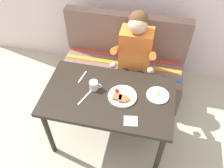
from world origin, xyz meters
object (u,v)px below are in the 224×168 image
(fork, at_px, (82,77))
(table, at_px, (109,101))
(couch, at_px, (123,69))
(napkin, at_px, (131,121))
(knife, at_px, (85,97))
(person, at_px, (135,55))
(plate_eggs, at_px, (158,95))
(coffee_mug, at_px, (94,85))
(plate_breakfast, at_px, (122,96))

(fork, bearing_deg, table, -19.01)
(couch, relative_size, napkin, 12.53)
(knife, bearing_deg, couch, 97.18)
(couch, bearing_deg, person, -49.65)
(fork, bearing_deg, plate_eggs, 4.17)
(table, relative_size, knife, 6.00)
(knife, bearing_deg, table, 40.45)
(coffee_mug, height_order, knife, coffee_mug)
(table, height_order, plate_eggs, plate_eggs)
(person, bearing_deg, fork, -136.87)
(table, xyz_separation_m, plate_eggs, (0.44, 0.09, 0.09))
(coffee_mug, bearing_deg, person, 61.24)
(table, height_order, coffee_mug, coffee_mug)
(person, xyz_separation_m, plate_breakfast, (-0.02, -0.59, 0.00))
(napkin, bearing_deg, knife, 159.71)
(plate_breakfast, bearing_deg, table, -179.06)
(couch, bearing_deg, plate_breakfast, -80.71)
(plate_eggs, xyz_separation_m, knife, (-0.64, -0.16, -0.01))
(plate_eggs, bearing_deg, table, -168.62)
(couch, height_order, coffee_mug, couch)
(couch, xyz_separation_m, napkin, (0.24, -1.00, 0.40))
(plate_breakfast, relative_size, plate_eggs, 1.28)
(plate_breakfast, height_order, napkin, plate_breakfast)
(couch, distance_m, fork, 0.78)
(plate_eggs, relative_size, coffee_mug, 1.74)
(person, height_order, fork, person)
(table, relative_size, couch, 0.83)
(plate_breakfast, bearing_deg, napkin, -63.43)
(plate_eggs, height_order, knife, plate_eggs)
(table, relative_size, person, 0.99)
(napkin, distance_m, knife, 0.48)
(knife, bearing_deg, coffee_mug, 86.73)
(person, height_order, plate_breakfast, person)
(coffee_mug, bearing_deg, napkin, -36.19)
(person, bearing_deg, table, -104.14)
(plate_breakfast, xyz_separation_m, fork, (-0.42, 0.17, -0.01))
(table, bearing_deg, couch, 90.00)
(napkin, height_order, knife, napkin)
(plate_eggs, distance_m, napkin, 0.38)
(couch, bearing_deg, table, -90.00)
(couch, height_order, fork, couch)
(table, bearing_deg, fork, 150.58)
(plate_breakfast, xyz_separation_m, napkin, (0.12, -0.24, -0.01))
(plate_eggs, relative_size, napkin, 1.79)
(table, relative_size, coffee_mug, 10.17)
(person, relative_size, coffee_mug, 10.27)
(plate_eggs, bearing_deg, person, 120.13)
(napkin, xyz_separation_m, knife, (-0.45, 0.17, -0.00))
(couch, height_order, plate_eggs, couch)
(couch, relative_size, person, 1.19)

